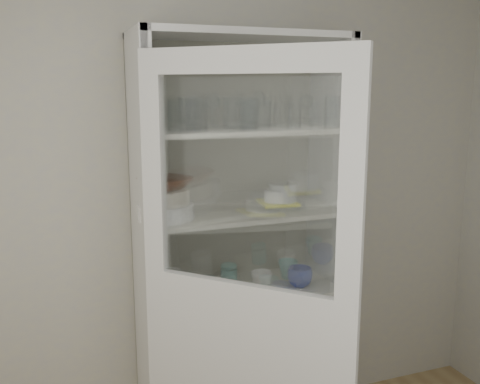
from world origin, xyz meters
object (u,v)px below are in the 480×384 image
object	(u,v)px
goblet_2	(258,107)
glass_platter	(278,205)
plate_stack_front	(166,211)
tin_box	(267,351)
yellow_trivet	(278,203)
white_ramekin	(278,195)
grey_bowl_stack	(283,195)
goblet_1	(212,108)
goblet_0	(197,111)
mug_blue	(300,277)
goblet_3	(306,108)
cream_bowl	(166,197)
mug_teal	(288,269)
teal_jar	(229,275)
measuring_cups	(199,295)
terracotta_bowl	(165,183)
cupboard_door	(245,338)
white_canister	(171,282)
mug_white	(261,282)
pantry_cabinet	(236,268)
cream_dish	(225,359)
plate_stack_back	(170,201)

from	to	relation	value
goblet_2	glass_platter	bearing A→B (deg)	-64.39
plate_stack_front	tin_box	size ratio (longest dim) A/B	1.20
goblet_2	yellow_trivet	world-z (taller)	goblet_2
white_ramekin	grey_bowl_stack	world-z (taller)	grey_bowl_stack
white_ramekin	goblet_1	bearing A→B (deg)	157.33
goblet_0	mug_blue	bearing A→B (deg)	-19.98
goblet_1	goblet_3	xyz separation A→B (m)	(0.51, -0.00, -0.01)
cream_bowl	white_ramekin	size ratio (longest dim) A/B	1.57
mug_teal	teal_jar	bearing A→B (deg)	-177.23
teal_jar	measuring_cups	bearing A→B (deg)	-146.82
goblet_1	mug_blue	bearing A→B (deg)	-29.14
terracotta_bowl	cupboard_door	bearing A→B (deg)	-68.43
goblet_2	white_canister	bearing A→B (deg)	-169.97
cream_bowl	mug_white	distance (m)	0.65
pantry_cabinet	white_ramekin	bearing A→B (deg)	-17.80
glass_platter	goblet_0	bearing A→B (deg)	167.98
cream_bowl	mug_teal	size ratio (longest dim) A/B	2.14
grey_bowl_stack	white_canister	world-z (taller)	grey_bowl_stack
mug_blue	cream_dish	distance (m)	0.56
mug_blue	teal_jar	bearing A→B (deg)	170.74
grey_bowl_stack	tin_box	bearing A→B (deg)	-175.49
goblet_1	cream_dish	world-z (taller)	goblet_1
plate_stack_front	plate_stack_back	world-z (taller)	plate_stack_back
pantry_cabinet	plate_stack_front	xyz separation A→B (m)	(-0.38, -0.11, 0.36)
cupboard_door	white_canister	world-z (taller)	cupboard_door
plate_stack_front	mug_blue	world-z (taller)	plate_stack_front
pantry_cabinet	terracotta_bowl	size ratio (longest dim) A/B	9.40
plate_stack_front	measuring_cups	xyz separation A→B (m)	(0.14, -0.02, -0.41)
goblet_0	plate_stack_front	distance (m)	0.50
cupboard_door	goblet_1	bearing A→B (deg)	128.11
yellow_trivet	grey_bowl_stack	world-z (taller)	grey_bowl_stack
mug_white	white_canister	size ratio (longest dim) A/B	0.91
plate_stack_front	mug_blue	distance (m)	0.77
white_ramekin	mug_teal	size ratio (longest dim) A/B	1.36
cream_bowl	grey_bowl_stack	size ratio (longest dim) A/B	1.55
plate_stack_front	mug_white	world-z (taller)	plate_stack_front
goblet_1	teal_jar	size ratio (longest dim) A/B	1.80
yellow_trivet	mug_teal	bearing A→B (deg)	26.89
cupboard_door	white_canister	bearing A→B (deg)	150.56
plate_stack_back	mug_blue	size ratio (longest dim) A/B	1.54
cupboard_door	measuring_cups	xyz separation A→B (m)	(-0.05, 0.47, 0.01)
teal_jar	goblet_2	bearing A→B (deg)	20.55
pantry_cabinet	glass_platter	world-z (taller)	pantry_cabinet
goblet_3	goblet_0	bearing A→B (deg)	-176.03
white_ramekin	glass_platter	bearing A→B (deg)	0.00
goblet_3	glass_platter	bearing A→B (deg)	-149.07
goblet_0	terracotta_bowl	size ratio (longest dim) A/B	0.71
pantry_cabinet	white_canister	world-z (taller)	pantry_cabinet
goblet_1	mug_teal	size ratio (longest dim) A/B	1.76
cream_bowl	teal_jar	bearing A→B (deg)	17.22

